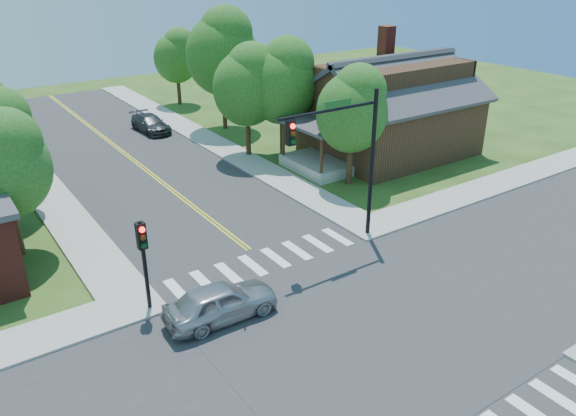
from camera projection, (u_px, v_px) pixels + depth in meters
ground at (355, 333)px, 20.42m from camera, size 100.00×100.00×0.00m
road_ns at (355, 332)px, 20.41m from camera, size 10.00×90.00×0.04m
road_ew at (355, 332)px, 20.41m from camera, size 90.00×10.00×0.04m
intersection_patch at (355, 333)px, 20.42m from camera, size 10.20×10.20×0.06m
sidewalk_ne at (378, 144)px, 40.40m from camera, size 40.00×40.00×0.14m
crosswalk_north at (264, 261)px, 25.05m from camera, size 8.85×2.00×0.01m
centerline at (355, 332)px, 20.40m from camera, size 0.30×90.00×0.01m
signal_mast_ne at (345, 147)px, 24.61m from camera, size 5.30×0.42×7.20m
signal_pole_nw at (143, 250)px, 20.61m from camera, size 0.34×0.42×3.80m
house_ne at (390, 105)px, 37.50m from camera, size 13.05×8.80×7.11m
tree_e_a at (354, 107)px, 31.69m from camera, size 4.19×3.98×7.12m
tree_e_b at (284, 79)px, 36.11m from camera, size 4.67×4.43×7.93m
tree_e_c at (223, 49)px, 41.73m from camera, size 5.44×5.17×9.25m
tree_e_d at (177, 54)px, 49.44m from camera, size 3.99×3.79×6.78m
tree_w_a at (4, 162)px, 23.90m from camera, size 4.02×3.82×6.84m
tree_house at (248, 83)px, 36.09m from camera, size 4.46×4.24×7.58m
car_silver at (221, 302)px, 20.89m from camera, size 1.98×4.42×1.47m
car_dgrey at (151, 124)px, 43.00m from camera, size 2.28×4.58×1.27m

